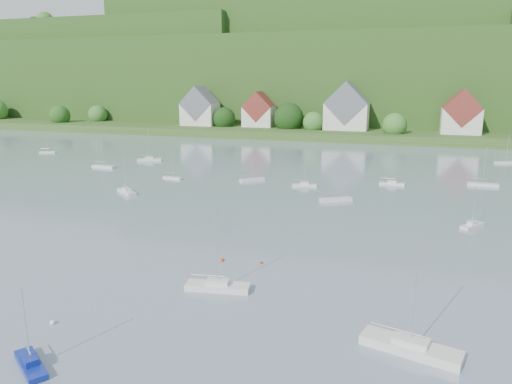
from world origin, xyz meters
TOP-DOWN VIEW (x-y plane):
  - far_shore_strip at (0.00, 200.00)m, footprint 600.00×60.00m
  - forested_ridge at (0.39, 268.57)m, footprint 620.00×181.22m
  - village_building_0 at (-55.00, 187.00)m, footprint 14.00×10.40m
  - village_building_1 at (-30.00, 189.00)m, footprint 12.00×9.36m
  - village_building_2 at (5.00, 188.00)m, footprint 16.00×11.44m
  - village_building_3 at (45.00, 186.00)m, footprint 13.00×10.40m
  - near_sailboat_1 at (1.64, 29.22)m, footprint 4.89×3.97m
  - near_sailboat_3 at (10.13, 46.79)m, footprint 7.02×2.95m
  - near_sailboat_4 at (29.71, 40.56)m, footprint 8.35×4.20m
  - mooring_buoy_1 at (-1.53, 35.38)m, footprint 0.48×0.48m
  - mooring_buoy_2 at (12.31, 55.35)m, footprint 0.38×0.38m
  - mooring_buoy_3 at (7.50, 54.63)m, footprint 0.47×0.47m
  - far_sailboat_cluster at (26.58, 113.98)m, footprint 178.37×67.53m

SIDE VIEW (x-z plane):
  - mooring_buoy_1 at x=-1.53m, z-range -0.24..0.24m
  - mooring_buoy_2 at x=12.31m, z-range -0.19..0.19m
  - mooring_buoy_3 at x=7.50m, z-range -0.23..0.23m
  - far_sailboat_cluster at x=26.58m, z-range -3.98..4.73m
  - near_sailboat_1 at x=1.64m, z-range -2.96..3.76m
  - near_sailboat_3 at x=10.13m, z-range -4.12..5.06m
  - near_sailboat_4 at x=29.71m, z-range -4.91..5.95m
  - far_shore_strip at x=0.00m, z-range 0.00..3.00m
  - village_building_1 at x=-30.00m, z-range 1.75..15.75m
  - village_building_3 at x=45.00m, z-range 1.68..17.18m
  - village_building_0 at x=-55.00m, z-range 1.51..17.51m
  - village_building_2 at x=5.00m, z-range 1.27..19.27m
  - forested_ridge at x=0.39m, z-range -12.06..57.83m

